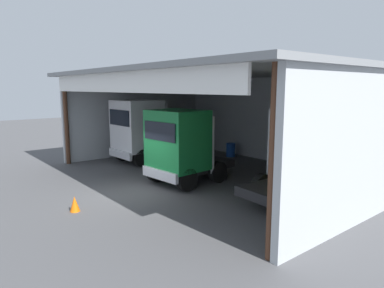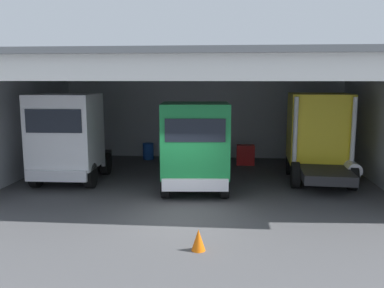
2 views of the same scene
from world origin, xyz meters
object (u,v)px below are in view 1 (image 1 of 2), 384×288
(truck_white_right_bay, at_px, (141,130))
(truck_green_center_right_bay, at_px, (181,146))
(traffic_cone, at_px, (75,204))
(tool_cart, at_px, (289,165))
(oil_drum, at_px, (231,150))
(truck_yellow_center_left_bay, at_px, (312,151))

(truck_white_right_bay, bearing_deg, truck_green_center_right_bay, 167.30)
(traffic_cone, bearing_deg, truck_white_right_bay, 132.98)
(truck_white_right_bay, height_order, tool_cart, truck_white_right_bay)
(oil_drum, bearing_deg, traffic_cone, -72.91)
(truck_green_center_right_bay, height_order, oil_drum, truck_green_center_right_bay)
(truck_yellow_center_left_bay, bearing_deg, truck_green_center_right_bay, -149.82)
(truck_yellow_center_left_bay, xyz_separation_m, oil_drum, (-8.21, 3.82, -1.53))
(oil_drum, bearing_deg, truck_white_right_bay, -113.23)
(truck_green_center_right_bay, distance_m, traffic_cone, 5.51)
(tool_cart, bearing_deg, traffic_cone, -98.65)
(truck_white_right_bay, height_order, oil_drum, truck_white_right_bay)
(truck_yellow_center_left_bay, relative_size, traffic_cone, 8.96)
(truck_white_right_bay, relative_size, truck_yellow_center_left_bay, 0.97)
(truck_white_right_bay, distance_m, truck_green_center_right_bay, 5.46)
(oil_drum, bearing_deg, tool_cart, -10.54)
(truck_yellow_center_left_bay, height_order, traffic_cone, truck_yellow_center_left_bay)
(truck_white_right_bay, xyz_separation_m, traffic_cone, (5.89, -6.32, -1.67))
(truck_green_center_right_bay, relative_size, oil_drum, 4.91)
(tool_cart, bearing_deg, truck_green_center_right_bay, -111.70)
(tool_cart, xyz_separation_m, traffic_cone, (-1.63, -10.70, -0.22))
(truck_green_center_right_bay, height_order, traffic_cone, truck_green_center_right_bay)
(oil_drum, relative_size, tool_cart, 0.88)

